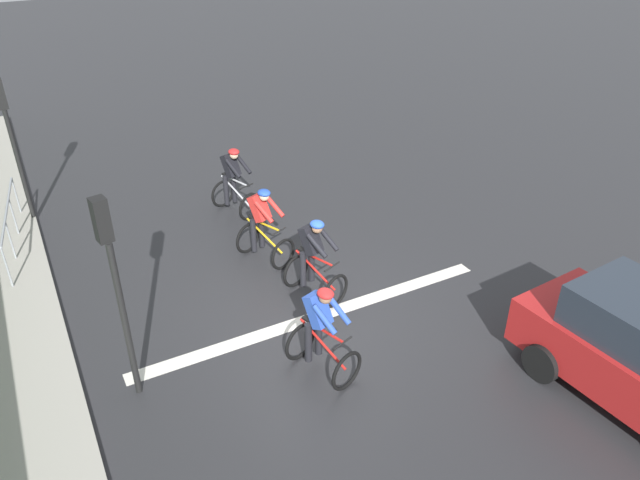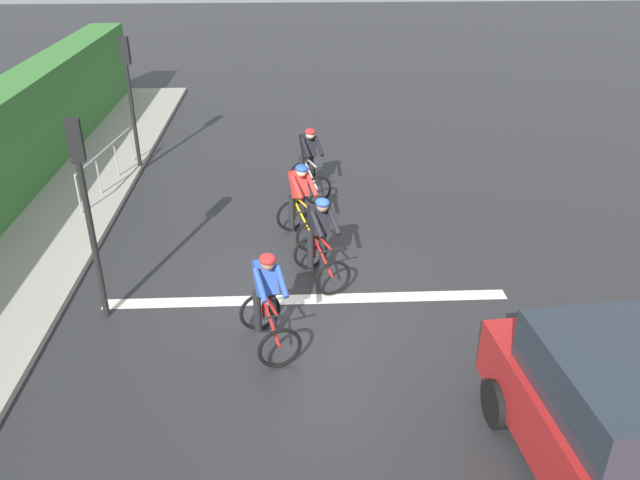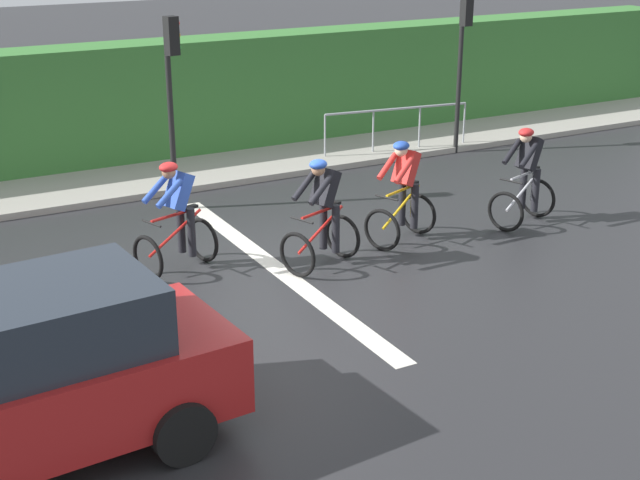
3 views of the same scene
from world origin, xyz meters
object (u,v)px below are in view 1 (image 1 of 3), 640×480
cyclist_lead (234,182)px  cyclist_mid (314,260)px  pedestrian_railing_kerbside (9,218)px  traffic_light_near_crossing (113,271)px  cyclist_fourth (321,332)px  traffic_light_far_junction (10,130)px  cyclist_second (263,226)px

cyclist_lead → cyclist_mid: same height
cyclist_lead → pedestrian_railing_kerbside: 4.85m
cyclist_lead → traffic_light_near_crossing: 6.15m
cyclist_fourth → traffic_light_far_junction: 8.62m
cyclist_lead → pedestrian_railing_kerbside: size_ratio=0.50×
cyclist_mid → cyclist_fourth: bearing=-114.5°
cyclist_fourth → traffic_light_near_crossing: (-2.74, 1.01, 1.43)m
cyclist_second → traffic_light_near_crossing: bearing=-142.2°
traffic_light_near_crossing → traffic_light_far_junction: 6.77m
cyclist_lead → pedestrian_railing_kerbside: bearing=173.0°
cyclist_second → cyclist_fourth: size_ratio=1.00×
cyclist_second → traffic_light_near_crossing: (-3.30, -2.55, 1.43)m
cyclist_fourth → pedestrian_railing_kerbside: 7.57m
cyclist_mid → cyclist_fourth: size_ratio=1.00×
cyclist_mid → traffic_light_far_junction: bearing=127.4°
traffic_light_near_crossing → traffic_light_far_junction: (-0.81, 6.72, 0.00)m
cyclist_lead → cyclist_fourth: 5.88m
cyclist_lead → cyclist_fourth: (-0.80, -5.83, 0.00)m
traffic_light_near_crossing → pedestrian_railing_kerbside: 5.74m
traffic_light_far_junction → traffic_light_near_crossing: bearing=-83.1°
cyclist_lead → pedestrian_railing_kerbside: (-4.81, 0.59, -0.02)m
cyclist_second → cyclist_mid: (0.33, -1.63, 0.00)m
cyclist_mid → traffic_light_near_crossing: size_ratio=0.50×
cyclist_second → cyclist_fourth: 3.60m
cyclist_lead → cyclist_second: same height
cyclist_second → cyclist_fourth: bearing=-98.8°
cyclist_fourth → traffic_light_near_crossing: 3.25m
cyclist_second → traffic_light_near_crossing: 4.41m
cyclist_second → cyclist_mid: same height
cyclist_lead → traffic_light_far_junction: traffic_light_far_junction is taller
cyclist_fourth → traffic_light_far_junction: size_ratio=0.50×
cyclist_mid → traffic_light_near_crossing: 4.00m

